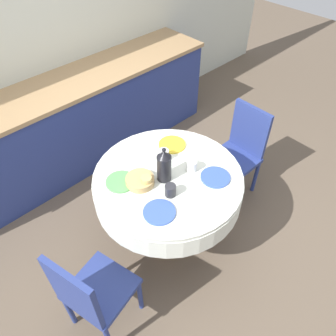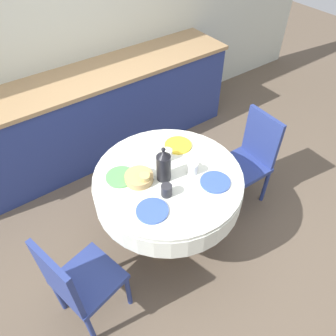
# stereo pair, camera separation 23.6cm
# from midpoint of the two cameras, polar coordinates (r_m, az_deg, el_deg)

# --- Properties ---
(ground_plane) EXTENTS (12.00, 12.00, 0.00)m
(ground_plane) POSITION_cam_midpoint_polar(r_m,az_deg,el_deg) (3.03, 2.28, -11.75)
(ground_plane) COLOR brown
(wall_back) EXTENTS (7.00, 0.05, 2.60)m
(wall_back) POSITION_cam_midpoint_polar(r_m,az_deg,el_deg) (3.46, -16.50, 22.27)
(wall_back) COLOR beige
(wall_back) RESTS_ON ground_plane
(kitchen_counter) EXTENTS (3.24, 0.64, 0.94)m
(kitchen_counter) POSITION_cam_midpoint_polar(r_m,az_deg,el_deg) (3.56, -11.66, 8.55)
(kitchen_counter) COLOR navy
(kitchen_counter) RESTS_ON ground_plane
(dining_table) EXTENTS (1.13, 1.13, 0.78)m
(dining_table) POSITION_cam_midpoint_polar(r_m,az_deg,el_deg) (2.52, 2.69, -3.57)
(dining_table) COLOR tan
(dining_table) RESTS_ON ground_plane
(chair_left) EXTENTS (0.41, 0.41, 0.92)m
(chair_left) POSITION_cam_midpoint_polar(r_m,az_deg,el_deg) (3.10, 16.26, 1.85)
(chair_left) COLOR navy
(chair_left) RESTS_ON ground_plane
(chair_right) EXTENTS (0.48, 0.48, 0.92)m
(chair_right) POSITION_cam_midpoint_polar(r_m,az_deg,el_deg) (2.30, -12.62, -18.93)
(chair_right) COLOR navy
(chair_right) RESTS_ON ground_plane
(plate_near_left) EXTENTS (0.22, 0.22, 0.01)m
(plate_near_left) POSITION_cam_midpoint_polar(r_m,az_deg,el_deg) (2.19, 0.33, -7.62)
(plate_near_left) COLOR #3856AD
(plate_near_left) RESTS_ON dining_table
(cup_near_left) EXTENTS (0.08, 0.08, 0.09)m
(cup_near_left) POSITION_cam_midpoint_polar(r_m,az_deg,el_deg) (2.26, 2.75, -4.06)
(cup_near_left) COLOR #28282D
(cup_near_left) RESTS_ON dining_table
(plate_near_right) EXTENTS (0.22, 0.22, 0.01)m
(plate_near_right) POSITION_cam_midpoint_polar(r_m,az_deg,el_deg) (2.41, 11.01, -2.56)
(plate_near_right) COLOR #3856AD
(plate_near_right) RESTS_ON dining_table
(cup_near_right) EXTENTS (0.08, 0.08, 0.09)m
(cup_near_right) POSITION_cam_midpoint_polar(r_m,az_deg,el_deg) (2.43, 7.08, -0.18)
(cup_near_right) COLOR white
(cup_near_right) RESTS_ON dining_table
(plate_far_left) EXTENTS (0.22, 0.22, 0.01)m
(plate_far_left) POSITION_cam_midpoint_polar(r_m,az_deg,el_deg) (2.41, -5.49, -1.68)
(plate_far_left) COLOR #5BA85B
(plate_far_left) RESTS_ON dining_table
(cup_far_left) EXTENTS (0.08, 0.08, 0.09)m
(cup_far_left) POSITION_cam_midpoint_polar(r_m,az_deg,el_deg) (2.33, -1.18, -2.15)
(cup_far_left) COLOR #DBB766
(cup_far_left) RESTS_ON dining_table
(plate_far_right) EXTENTS (0.22, 0.22, 0.01)m
(plate_far_right) POSITION_cam_midpoint_polar(r_m,az_deg,el_deg) (2.67, 4.30, 3.87)
(plate_far_right) COLOR yellow
(plate_far_right) RESTS_ON dining_table
(cup_far_right) EXTENTS (0.08, 0.08, 0.09)m
(cup_far_right) POSITION_cam_midpoint_polar(r_m,az_deg,el_deg) (2.52, 2.52, 2.24)
(cup_far_right) COLOR white
(cup_far_right) RESTS_ON dining_table
(coffee_carafe) EXTENTS (0.11, 0.11, 0.29)m
(coffee_carafe) POSITION_cam_midpoint_polar(r_m,az_deg,el_deg) (2.31, 2.13, 0.34)
(coffee_carafe) COLOR black
(coffee_carafe) RESTS_ON dining_table
(bread_basket) EXTENTS (0.21, 0.21, 0.05)m
(bread_basket) POSITION_cam_midpoint_polar(r_m,az_deg,el_deg) (2.37, -2.23, -1.85)
(bread_basket) COLOR tan
(bread_basket) RESTS_ON dining_table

